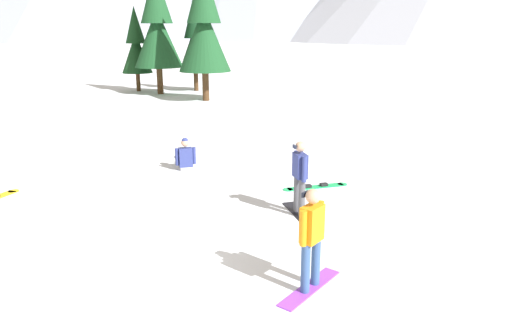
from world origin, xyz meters
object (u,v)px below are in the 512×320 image
loose_snowboard_far_spare (316,187)px  pine_tree_leaning (136,45)px  snowboarder_foreground (312,238)px  pine_tree_slender (204,27)px  snowboarder_midground (300,177)px  pine_tree_broad (195,41)px  snowboarder_background (185,157)px  pine_tree_twin (157,26)px

loose_snowboard_far_spare → pine_tree_leaning: pine_tree_leaning is taller
snowboarder_foreground → pine_tree_slender: bearing=105.0°
snowboarder_midground → pine_tree_slender: 18.95m
loose_snowboard_far_spare → pine_tree_leaning: bearing=119.8°
pine_tree_broad → snowboarder_foreground: bearing=-74.3°
snowboarder_foreground → pine_tree_leaning: 27.64m
snowboarder_background → pine_tree_leaning: pine_tree_leaning is taller
snowboarder_foreground → pine_tree_slender: size_ratio=0.22×
pine_tree_twin → pine_tree_broad: bearing=42.8°
loose_snowboard_far_spare → pine_tree_broad: bearing=110.1°
snowboarder_midground → pine_tree_broad: size_ratio=0.28×
pine_tree_slender → pine_tree_broad: size_ratio=1.26×
snowboarder_background → pine_tree_twin: 18.38m
pine_tree_slender → pine_tree_twin: pine_tree_twin is taller
snowboarder_midground → pine_tree_leaning: (-10.96, 21.92, 2.15)m
snowboarder_midground → pine_tree_twin: size_ratio=0.22×
snowboarder_midground → pine_tree_broad: 23.67m
snowboarder_background → pine_tree_twin: pine_tree_twin is taller
snowboarder_background → pine_tree_broad: size_ratio=0.28×
snowboarder_foreground → pine_tree_broad: pine_tree_broad is taller
snowboarder_midground → snowboarder_background: (-3.49, 3.53, -0.57)m
snowboarder_foreground → pine_tree_twin: 25.82m
snowboarder_foreground → pine_tree_leaning: bearing=113.8°
pine_tree_twin → loose_snowboard_far_spare: bearing=-62.9°
pine_tree_broad → pine_tree_slender: bearing=-71.6°
snowboarder_background → pine_tree_broad: bearing=100.6°
snowboarder_foreground → pine_tree_twin: size_ratio=0.22×
loose_snowboard_far_spare → pine_tree_twin: 21.32m
snowboarder_background → pine_tree_slender: bearing=98.0°
pine_tree_twin → snowboarder_background: bearing=-71.9°
loose_snowboard_far_spare → pine_tree_slender: pine_tree_slender is taller
snowboarder_midground → snowboarder_background: 4.99m
snowboarder_foreground → loose_snowboard_far_spare: (0.28, 5.29, -0.90)m
snowboarder_midground → pine_tree_broad: pine_tree_broad is taller
snowboarder_midground → pine_tree_broad: bearing=107.4°
pine_tree_slender → snowboarder_foreground: bearing=-75.0°
loose_snowboard_far_spare → pine_tree_broad: pine_tree_broad is taller
snowboarder_midground → pine_tree_leaning: pine_tree_leaning is taller
snowboarder_background → loose_snowboard_far_spare: (3.94, -1.53, -0.33)m
snowboarder_midground → loose_snowboard_far_spare: bearing=77.1°
snowboarder_foreground → loose_snowboard_far_spare: bearing=86.9°
loose_snowboard_far_spare → pine_tree_twin: (-9.51, 18.60, 4.27)m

